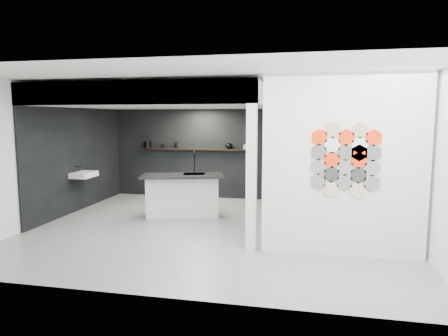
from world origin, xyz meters
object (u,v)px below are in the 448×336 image
Objects in this scene: partition_panel at (343,166)px; glass_vase at (246,147)px; kitchen_island at (183,195)px; glass_bowl at (246,147)px; stockpot at (148,144)px; wall_basin at (84,175)px; kettle at (229,146)px; bottle_dark at (176,145)px; utensil_cup at (163,146)px.

glass_vase is (-2.08, 3.87, -0.01)m from partition_panel.
partition_panel reaches higher than glass_vase.
kitchen_island is 2.45m from glass_bowl.
stockpot reaches higher than glass_vase.
wall_basin is 3.24× the size of kettle.
bottle_dark is at bearing 0.00° from stockpot.
wall_basin is at bearing -148.65° from glass_bowl.
partition_panel reaches higher than bottle_dark.
stockpot is (-4.78, 3.87, 0.00)m from partition_panel.
partition_panel is 13.64× the size of stockpot.
stockpot is at bearing -174.00° from kettle.
stockpot is at bearing 180.00° from glass_vase.
glass_bowl reaches higher than kitchen_island.
bottle_dark is (-0.81, 2.01, 0.93)m from kitchen_island.
kettle is (-2.53, 3.87, -0.00)m from partition_panel.
glass_bowl is (3.39, 2.07, 0.52)m from wall_basin.
utensil_cup is (-2.27, 0.00, -0.02)m from glass_vase.
stockpot is at bearing 141.01° from partition_panel.
stockpot is (0.69, 2.07, 0.55)m from wall_basin.
kettle is at bearing 180.00° from glass_vase.
kettle is 1.07× the size of bottle_dark.
glass_bowl is at bearing 0.00° from bottle_dark.
stockpot is 2.70m from glass_bowl.
partition_panel is at bearing -61.77° from glass_bowl.
glass_vase is (0.46, 0.00, -0.01)m from kettle.
wall_basin is 3.63m from kettle.
partition_panel is 4.39m from glass_bowl.
glass_vase is at bearing 47.30° from kitchen_island.
wall_basin is at bearing -138.87° from kettle.
partition_panel is 16.20× the size of bottle_dark.
wall_basin is 0.32× the size of kitchen_island.
stockpot is 0.81m from bottle_dark.
partition_panel is at bearing -38.99° from stockpot.
glass_bowl is 1.89m from bottle_dark.
partition_panel reaches higher than kettle.
glass_vase is 2.27m from utensil_cup.
stockpot is 2.70m from glass_vase.
partition_panel is 5.78m from wall_basin.
kettle is at bearing 0.00° from stockpot.
utensil_cup reaches higher than kitchen_island.
utensil_cup is at bearing 180.00° from bottle_dark.
stockpot reaches higher than kettle.
glass_bowl is 0.86× the size of bottle_dark.
wall_basin is 2.92× the size of stockpot.
wall_basin is at bearing 161.77° from partition_panel.
glass_bowl is at bearing 0.00° from glass_vase.
wall_basin is 4.61× the size of glass_vase.
wall_basin is 2.34m from kitchen_island.
stockpot is at bearing 114.40° from kitchen_island.
kettle is (2.93, 2.07, 0.55)m from wall_basin.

